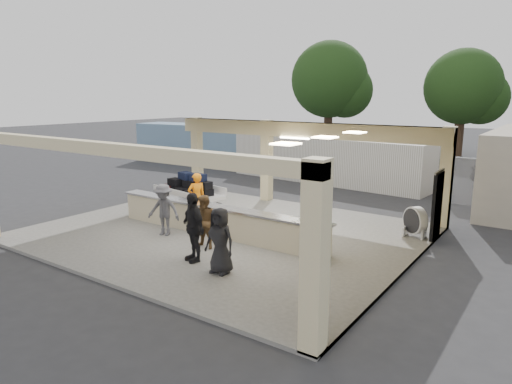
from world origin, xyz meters
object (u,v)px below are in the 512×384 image
Objects in this scene: passenger_c at (164,210)px; passenger_d at (220,241)px; passenger_a at (205,222)px; drum_fan at (415,221)px; luggage_cart at (189,190)px; baggage_counter at (216,220)px; passenger_b at (193,227)px; container_white at (327,160)px; baggage_handler at (197,198)px; container_blue at (205,144)px.

passenger_d is (3.53, -1.47, 0.01)m from passenger_c.
passenger_c reaches higher than passenger_a.
passenger_a is at bearing -99.06° from drum_fan.
luggage_cart is 1.68× the size of passenger_c.
baggage_counter is 6.40m from drum_fan.
baggage_counter is 2.45m from passenger_b.
passenger_b reaches higher than baggage_counter.
passenger_d is 0.15× the size of container_white.
baggage_handler is at bearing -26.98° from luggage_cart.
passenger_b reaches higher than passenger_c.
container_blue reaches higher than passenger_d.
container_blue is at bearing 129.25° from passenger_a.
container_white is at bearing 168.74° from drum_fan.
container_white is (-1.50, 11.05, 0.61)m from baggage_counter.
luggage_cart is at bearing -57.48° from container_blue.
baggage_counter is 4.79× the size of passenger_d.
passenger_c reaches higher than drum_fan.
drum_fan is 6.70m from passenger_a.
luggage_cart is 1.49× the size of passenger_b.
passenger_c is 3.83m from passenger_d.
baggage_handler is 1.11× the size of passenger_a.
drum_fan is 6.74m from passenger_d.
baggage_handler is at bearing -55.87° from container_blue.
container_blue is at bearing 176.68° from container_white.
baggage_counter is at bearing -110.56° from drum_fan.
luggage_cart is 3.23m from passenger_c.
baggage_counter is 1.38m from passenger_a.
baggage_handler is (-6.92, -2.68, 0.36)m from drum_fan.
passenger_b is at bearing 67.92° from baggage_handler.
container_blue is at bearing 108.80° from passenger_c.
container_blue is (-16.72, 9.06, 0.68)m from drum_fan.
drum_fan is 0.52× the size of passenger_b.
container_blue is (-9.80, 11.73, 0.32)m from baggage_handler.
baggage_counter is 0.74× the size of container_white.
baggage_handler is at bearing 136.67° from passenger_d.
passenger_d is at bearing -29.68° from luggage_cart.
container_white is (-0.12, 12.02, 0.25)m from passenger_c.
passenger_a is 0.94× the size of passenger_d.
passenger_d reaches higher than passenger_c.
luggage_cart is (-2.93, 1.86, 0.33)m from baggage_counter.
passenger_d is (1.57, -1.23, 0.05)m from passenger_a.
passenger_c is 0.99× the size of passenger_d.
passenger_b is at bearing -35.20° from luggage_cart.
baggage_counter is 2.88× the size of luggage_cart.
luggage_cart is 4.67m from passenger_a.
container_white is at bearing 123.16° from passenger_b.
passenger_a is (-4.78, -4.68, 0.27)m from drum_fan.
passenger_c is at bearing -110.05° from drum_fan.
baggage_counter is 3.49m from luggage_cart.
passenger_c is 0.17× the size of container_blue.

